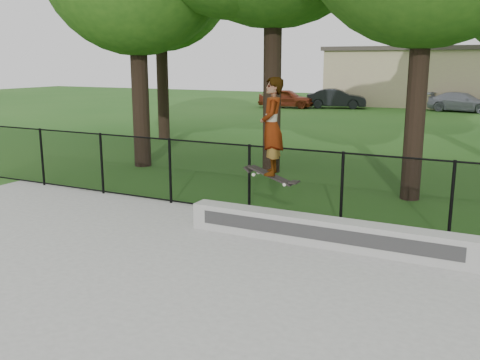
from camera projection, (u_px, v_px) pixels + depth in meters
The scene contains 9 objects.
ground at pixel (30, 343), 6.29m from camera, with size 100.00×100.00×0.00m, color #1F5116.
concrete_slab at pixel (30, 341), 6.28m from camera, with size 14.00×12.00×0.06m, color gray.
grind_ledge at pixel (325, 232), 9.41m from camera, with size 5.17×0.40×0.49m, color #A4A5A0.
car_a at pixel (286, 98), 38.05m from camera, with size 1.58×3.90×1.34m, color maroon.
car_b at pixel (336, 99), 37.65m from camera, with size 1.44×3.73×1.36m, color black.
car_c at pixel (462, 102), 34.98m from camera, with size 1.76×3.98×1.26m, color #8C8F9F.
skater_airborne at pixel (272, 128), 9.36m from camera, with size 0.81×0.73×1.92m.
chainlink_fence at pixel (249, 179), 11.25m from camera, with size 16.06×0.06×1.50m.
distant_building at pixel (413, 76), 39.79m from camera, with size 12.40×6.40×4.30m.
Camera 1 is at (4.79, -3.99, 3.24)m, focal length 40.00 mm.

